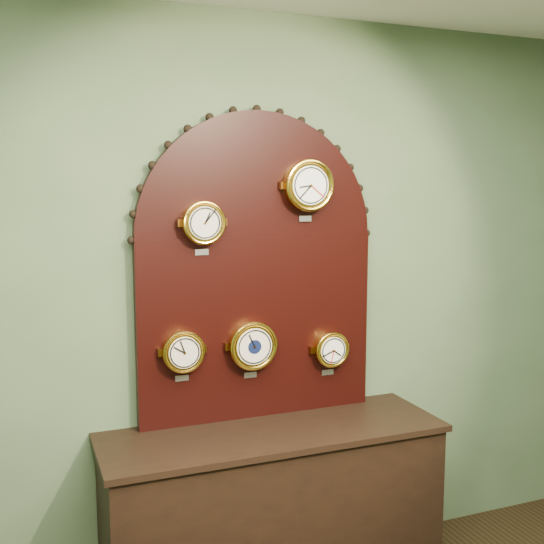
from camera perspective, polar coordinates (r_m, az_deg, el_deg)
name	(u,v)px	position (r m, az deg, el deg)	size (l,w,h in m)	color
wall_back	(254,301)	(3.31, -1.58, -2.56)	(4.00, 4.00, 0.00)	#4F6646
shop_counter	(274,515)	(3.39, 0.13, -20.20)	(1.60, 0.50, 0.80)	black
display_board	(257,258)	(3.23, -1.30, 1.25)	(1.26, 0.06, 1.53)	black
roman_clock	(203,223)	(3.06, -5.96, 4.25)	(0.20, 0.08, 0.26)	gold
arabic_clock	(308,185)	(3.24, 3.14, 7.46)	(0.25, 0.08, 0.30)	gold
hygrometer	(183,351)	(3.13, -7.68, -6.79)	(0.20, 0.08, 0.25)	gold
barometer	(252,345)	(3.22, -1.70, -6.35)	(0.24, 0.08, 0.29)	gold
tide_clock	(331,349)	(3.40, 5.08, -6.64)	(0.18, 0.08, 0.24)	gold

